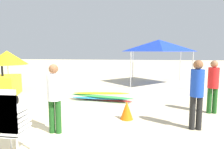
# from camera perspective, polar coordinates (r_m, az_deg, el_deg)

# --- Properties ---
(ground) EXTENTS (80.00, 80.00, 0.00)m
(ground) POSITION_cam_1_polar(r_m,az_deg,el_deg) (5.11, -19.26, -16.03)
(ground) COLOR beige
(stacked_plastic_chairs) EXTENTS (0.48, 0.48, 1.29)m
(stacked_plastic_chairs) POSITION_cam_1_polar(r_m,az_deg,el_deg) (4.11, -27.54, -11.02)
(stacked_plastic_chairs) COLOR white
(stacked_plastic_chairs) RESTS_ON ground
(surfboard_pile) EXTENTS (2.60, 0.93, 0.32)m
(surfboard_pile) POSITION_cam_1_polar(r_m,az_deg,el_deg) (7.85, -3.05, -6.43)
(surfboard_pile) COLOR red
(surfboard_pile) RESTS_ON ground
(lifeguard_near_left) EXTENTS (0.32, 0.32, 1.65)m
(lifeguard_near_left) POSITION_cam_1_polar(r_m,az_deg,el_deg) (4.86, -16.27, -5.43)
(lifeguard_near_left) COLOR #194C19
(lifeguard_near_left) RESTS_ON ground
(lifeguard_near_center) EXTENTS (0.32, 0.32, 1.73)m
(lifeguard_near_center) POSITION_cam_1_polar(r_m,az_deg,el_deg) (5.28, 23.24, -4.13)
(lifeguard_near_center) COLOR black
(lifeguard_near_center) RESTS_ON ground
(lifeguard_near_right) EXTENTS (0.32, 0.32, 1.66)m
(lifeguard_near_right) POSITION_cam_1_polar(r_m,az_deg,el_deg) (6.90, 27.08, -2.26)
(lifeguard_near_right) COLOR #194C19
(lifeguard_near_right) RESTS_ON ground
(popup_canopy) EXTENTS (3.14, 3.14, 2.61)m
(popup_canopy) POSITION_cam_1_polar(r_m,az_deg,el_deg) (11.94, 13.32, 8.10)
(popup_canopy) COLOR #B2B2B7
(popup_canopy) RESTS_ON ground
(beach_umbrella_left) EXTENTS (1.90, 1.90, 1.96)m
(beach_umbrella_left) POSITION_cam_1_polar(r_m,az_deg,el_deg) (10.86, -27.93, 4.31)
(beach_umbrella_left) COLOR beige
(beach_umbrella_left) RESTS_ON ground
(traffic_cone_near) EXTENTS (0.37, 0.37, 0.53)m
(traffic_cone_near) POSITION_cam_1_polar(r_m,az_deg,el_deg) (5.77, 4.25, -10.21)
(traffic_cone_near) COLOR orange
(traffic_cone_near) RESTS_ON ground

